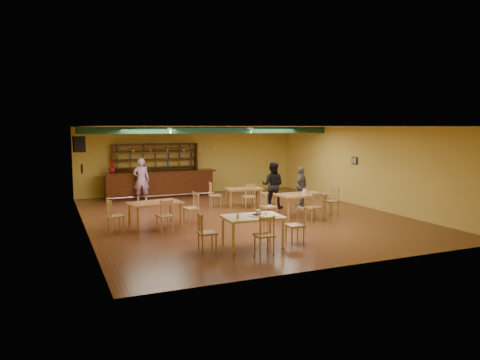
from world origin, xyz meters
name	(u,v)px	position (x,y,z in m)	size (l,w,h in m)	color
floor	(241,216)	(0.00, 0.00, 0.00)	(12.00, 12.00, 0.00)	#522917
ceiling_beam	(213,130)	(0.00, 2.80, 2.87)	(10.00, 0.30, 0.25)	#10301D
track_rail_left	(163,128)	(-1.80, 3.40, 2.94)	(0.05, 2.50, 0.05)	white
track_rail_right	(240,128)	(1.40, 3.40, 2.94)	(0.05, 2.50, 0.05)	white
ac_unit	(80,144)	(-4.80, 4.20, 2.35)	(0.34, 0.70, 0.48)	white
picture_left	(82,169)	(-4.97, 1.00, 1.70)	(0.04, 0.34, 0.28)	black
picture_right	(354,161)	(4.97, 0.50, 1.70)	(0.04, 0.34, 0.28)	black
bar_counter	(160,184)	(-1.58, 5.15, 0.56)	(4.80, 0.85, 1.13)	black
back_bar_hutch	(156,170)	(-1.58, 5.78, 1.14)	(3.71, 0.40, 2.28)	black
poinsettia	(112,167)	(-3.53, 5.15, 1.36)	(0.26, 0.26, 0.47)	#B1101B
dining_table_b	(244,197)	(0.88, 1.78, 0.34)	(1.36, 0.81, 0.68)	#AC743D
dining_table_c	(155,214)	(-3.04, -0.52, 0.38)	(1.51, 0.90, 0.75)	#AC743D
dining_table_d	(301,206)	(1.72, -0.98, 0.39)	(1.58, 0.95, 0.79)	#AC743D
near_table	(253,231)	(-1.31, -3.77, 0.39)	(1.46, 0.94, 0.78)	#C8AF86
pizza_tray	(256,215)	(-1.20, -3.77, 0.79)	(0.40, 0.40, 0.01)	silver
parmesan_shaker	(238,216)	(-1.78, -3.92, 0.84)	(0.07, 0.07, 0.11)	#EAE5C6
napkin_stack	(262,213)	(-0.94, -3.56, 0.80)	(0.20, 0.15, 0.03)	white
pizza_server	(261,214)	(-1.05, -3.71, 0.80)	(0.32, 0.09, 0.00)	silver
side_plate	(277,215)	(-0.73, -3.97, 0.79)	(0.22, 0.22, 0.01)	white
patron_bar	(141,180)	(-2.50, 4.33, 0.88)	(0.64, 0.42, 1.76)	#9C52B2
patron_right_a	(273,185)	(1.68, 0.98, 0.85)	(0.83, 0.65, 1.70)	black
patron_right_b	(301,186)	(2.92, 1.02, 0.73)	(0.86, 0.36, 1.47)	slate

